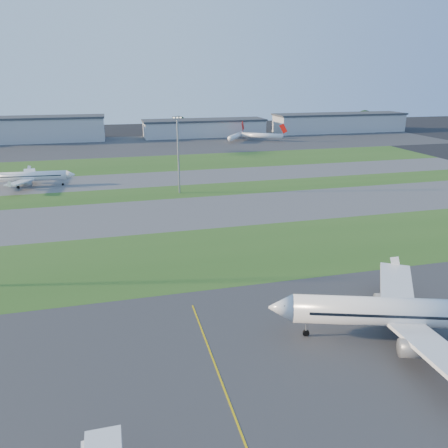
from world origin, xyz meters
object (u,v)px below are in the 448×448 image
object	(u,v)px
mini_jet_near	(237,136)
light_mast_centre	(178,150)
airliner_parked	(410,313)
airliner_taxiing	(27,177)
mini_jet_far	(263,136)

from	to	relation	value
mini_jet_near	light_mast_centre	distance (m)	131.43
airliner_parked	airliner_taxiing	bearing A→B (deg)	139.54
airliner_taxiing	mini_jet_far	distance (m)	153.71
airliner_taxiing	mini_jet_far	bearing A→B (deg)	-138.78
airliner_parked	mini_jet_far	xyz separation A→B (m)	(50.98, 212.16, -1.34)
mini_jet_near	mini_jet_far	size ratio (longest dim) A/B	0.97
airliner_taxiing	light_mast_centre	distance (m)	57.97
airliner_parked	airliner_taxiing	xyz separation A→B (m)	(-71.59, 119.41, -0.92)
airliner_parked	airliner_taxiing	distance (m)	139.23
airliner_parked	mini_jet_near	bearing A→B (deg)	99.36
airliner_taxiing	mini_jet_near	xyz separation A→B (m)	(106.62, 96.01, -0.42)
airliner_taxiing	light_mast_centre	bearing A→B (deg)	160.27
airliner_taxiing	light_mast_centre	world-z (taller)	light_mast_centre
airliner_parked	mini_jet_near	distance (m)	218.26
airliner_parked	mini_jet_near	world-z (taller)	airliner_parked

